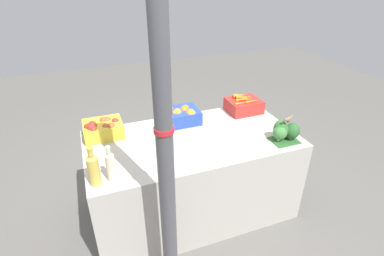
% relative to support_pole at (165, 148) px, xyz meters
% --- Properties ---
extents(ground_plane, '(10.00, 10.00, 0.00)m').
position_rel_support_pole_xyz_m(ground_plane, '(0.42, 0.69, -1.22)').
color(ground_plane, '#605E59').
extents(market_table, '(1.79, 0.94, 0.80)m').
position_rel_support_pole_xyz_m(market_table, '(0.42, 0.69, -0.82)').
color(market_table, '#B7B2A8').
rests_on(market_table, ground_plane).
extents(support_pole, '(0.11, 0.11, 2.43)m').
position_rel_support_pole_xyz_m(support_pole, '(0.00, 0.00, 0.00)').
color(support_pole, '#4C4C51').
rests_on(support_pole, ground_plane).
extents(apple_crate, '(0.32, 0.27, 0.16)m').
position_rel_support_pole_xyz_m(apple_crate, '(-0.29, 1.00, -0.34)').
color(apple_crate, gold).
rests_on(apple_crate, market_table).
extents(orange_crate, '(0.32, 0.27, 0.16)m').
position_rel_support_pole_xyz_m(orange_crate, '(0.44, 1.00, -0.34)').
color(orange_crate, '#2847B7').
rests_on(orange_crate, market_table).
extents(carrot_crate, '(0.32, 0.27, 0.16)m').
position_rel_support_pole_xyz_m(carrot_crate, '(1.10, 1.00, -0.34)').
color(carrot_crate, red).
rests_on(carrot_crate, market_table).
extents(broccoli_pile, '(0.24, 0.20, 0.18)m').
position_rel_support_pole_xyz_m(broccoli_pile, '(1.14, 0.40, -0.33)').
color(broccoli_pile, '#2D602D').
rests_on(broccoli_pile, market_table).
extents(juice_bottle_golden, '(0.08, 0.08, 0.29)m').
position_rel_support_pole_xyz_m(juice_bottle_golden, '(-0.40, 0.36, -0.29)').
color(juice_bottle_golden, gold).
rests_on(juice_bottle_golden, market_table).
extents(juice_bottle_cloudy, '(0.06, 0.06, 0.27)m').
position_rel_support_pole_xyz_m(juice_bottle_cloudy, '(-0.29, 0.36, -0.30)').
color(juice_bottle_cloudy, beige).
rests_on(juice_bottle_cloudy, market_table).
extents(sparrow_bird, '(0.13, 0.07, 0.05)m').
position_rel_support_pole_xyz_m(sparrow_bird, '(1.14, 0.37, -0.20)').
color(sparrow_bird, '#4C3D2D').
rests_on(sparrow_bird, broccoli_pile).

